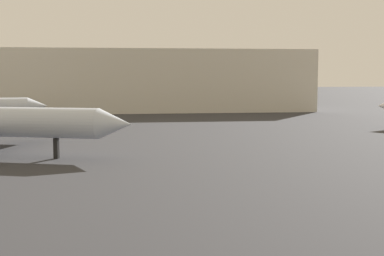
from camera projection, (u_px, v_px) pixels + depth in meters
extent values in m
cone|color=#B2BCCC|center=(115.00, 124.00, 51.16)|extent=(4.00, 3.82, 2.92)
cylinder|color=#4C4C54|center=(6.00, 123.00, 59.04)|extent=(3.00, 2.36, 1.57)
cube|color=black|center=(56.00, 148.00, 52.56)|extent=(0.56, 0.56, 1.98)
cone|color=#B2BCCC|center=(38.00, 106.00, 89.79)|extent=(3.49, 3.24, 2.85)
cube|color=black|center=(6.00, 120.00, 88.64)|extent=(0.42, 0.42, 1.38)
cube|color=beige|center=(90.00, 80.00, 120.97)|extent=(94.97, 26.17, 13.14)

